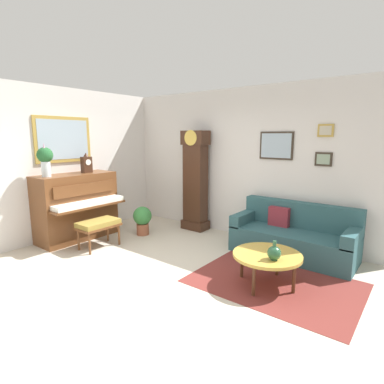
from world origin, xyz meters
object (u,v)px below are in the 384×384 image
(coffee_table, at_px, (267,256))
(green_jug, at_px, (274,253))
(grandfather_clock, at_px, (195,183))
(flower_vase, at_px, (45,158))
(potted_plant, at_px, (142,219))
(piano, at_px, (77,206))
(mantel_clock, at_px, (86,164))
(couch, at_px, (294,236))
(piano_bench, at_px, (98,225))

(coffee_table, relative_size, green_jug, 3.67)
(grandfather_clock, relative_size, flower_vase, 3.50)
(coffee_table, bearing_deg, grandfather_clock, 147.79)
(flower_vase, bearing_deg, potted_plant, 60.85)
(flower_vase, bearing_deg, green_jug, 12.47)
(piano, distance_m, potted_plant, 1.24)
(potted_plant, bearing_deg, piano, -131.61)
(coffee_table, relative_size, mantel_clock, 2.32)
(couch, bearing_deg, green_jug, -80.06)
(flower_vase, relative_size, potted_plant, 1.04)
(grandfather_clock, height_order, potted_plant, grandfather_clock)
(flower_vase, bearing_deg, piano_bench, 32.74)
(couch, xyz_separation_m, green_jug, (0.24, -1.36, 0.20))
(piano_bench, bearing_deg, coffee_table, 9.76)
(mantel_clock, bearing_deg, potted_plant, 39.04)
(grandfather_clock, xyz_separation_m, potted_plant, (-0.58, -0.94, -0.64))
(piano, xyz_separation_m, mantel_clock, (0.00, 0.25, 0.78))
(coffee_table, xyz_separation_m, potted_plant, (-2.81, 0.46, -0.07))
(grandfather_clock, distance_m, couch, 2.24)
(couch, bearing_deg, flower_vase, -148.06)
(piano, relative_size, flower_vase, 2.48)
(piano_bench, relative_size, couch, 0.37)
(piano_bench, height_order, couch, couch)
(grandfather_clock, bearing_deg, flower_vase, -120.26)
(flower_vase, bearing_deg, couch, 31.94)
(grandfather_clock, distance_m, coffee_table, 2.69)
(mantel_clock, height_order, green_jug, mantel_clock)
(coffee_table, relative_size, potted_plant, 1.57)
(grandfather_clock, distance_m, mantel_clock, 2.15)
(green_jug, relative_size, potted_plant, 0.43)
(mantel_clock, bearing_deg, couch, 21.86)
(piano, height_order, coffee_table, piano)
(grandfather_clock, bearing_deg, piano, -126.95)
(piano, distance_m, couch, 3.90)
(couch, height_order, green_jug, couch)
(grandfather_clock, height_order, flower_vase, grandfather_clock)
(grandfather_clock, relative_size, potted_plant, 3.62)
(piano, relative_size, mantel_clock, 3.79)
(couch, bearing_deg, mantel_clock, -158.14)
(coffee_table, bearing_deg, mantel_clock, -177.13)
(mantel_clock, bearing_deg, piano_bench, -23.45)
(piano, xyz_separation_m, potted_plant, (0.80, 0.90, -0.30))
(piano, relative_size, grandfather_clock, 0.71)
(couch, height_order, potted_plant, couch)
(mantel_clock, height_order, flower_vase, flower_vase)
(green_jug, height_order, potted_plant, green_jug)
(piano, distance_m, flower_vase, 1.06)
(coffee_table, distance_m, flower_vase, 3.91)
(grandfather_clock, height_order, couch, grandfather_clock)
(piano_bench, distance_m, grandfather_clock, 2.09)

